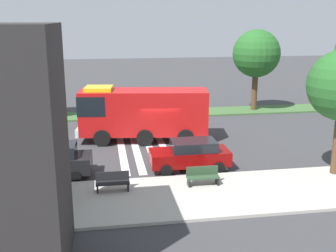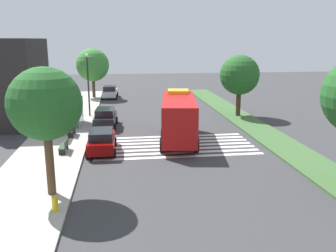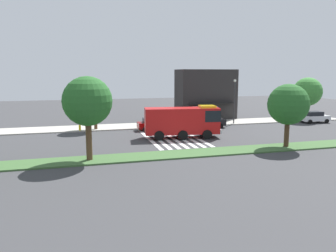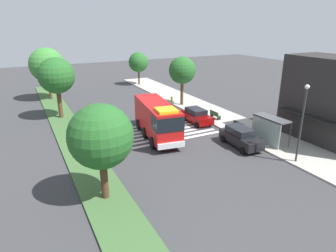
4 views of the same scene
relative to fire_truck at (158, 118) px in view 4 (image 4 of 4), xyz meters
name	(u,v)px [view 4 (image 4 of 4)]	position (x,y,z in m)	size (l,w,h in m)	color
ground_plane	(157,133)	(-1.26, 0.51, -2.04)	(120.00, 120.00, 0.00)	#38383A
sidewalk	(227,120)	(-1.26, 9.59, -1.97)	(60.00, 4.89, 0.14)	#ADA89E
median_strip	(77,146)	(-1.26, -7.62, -1.97)	(60.00, 3.00, 0.14)	#3D6033
crosswalk	(157,133)	(-1.39, 0.51, -2.03)	(5.85, 11.93, 0.01)	silver
fire_truck	(158,118)	(0.00, 0.00, 0.00)	(8.95, 3.69, 3.73)	#B71414
parked_car_west	(197,116)	(-2.27, 5.94, -1.18)	(4.38, 2.06, 1.64)	#720505
parked_car_mid	(241,137)	(5.33, 5.94, -1.12)	(4.64, 2.21, 1.79)	black
bus_stop_shelter	(269,125)	(6.09, 8.52, -0.15)	(3.50, 1.40, 2.46)	#4C4C51
bench_near_shelter	(239,126)	(2.09, 8.54, -1.45)	(1.60, 0.50, 0.90)	black
bench_west_of_shelter	(215,115)	(-2.32, 8.54, -1.45)	(1.60, 0.50, 0.90)	#2D472D
street_lamp	(302,118)	(10.14, 7.74, 1.85)	(0.36, 0.36, 6.37)	#2D2D30
storefront_building	(336,101)	(8.30, 14.32, 1.95)	(9.20, 5.40, 7.98)	#282626
sidewalk_tree_far_west	(138,62)	(-25.56, 8.14, 2.07)	(3.52, 3.52, 5.74)	#47301E
sidewalk_tree_west	(182,71)	(-9.60, 8.14, 2.77)	(3.61, 3.61, 6.51)	#513823
median_tree_far_west	(47,65)	(-21.18, -7.62, 3.07)	(4.92, 4.92, 7.44)	#513823
median_tree_west	(56,76)	(-11.05, -7.62, 3.05)	(4.15, 4.15, 7.07)	#513823
median_tree_center	(101,137)	(8.24, -7.62, 2.31)	(4.05, 4.05, 6.26)	#47301E
fire_hydrant	(172,99)	(-11.64, 7.64, -1.55)	(0.28, 0.28, 0.70)	gold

